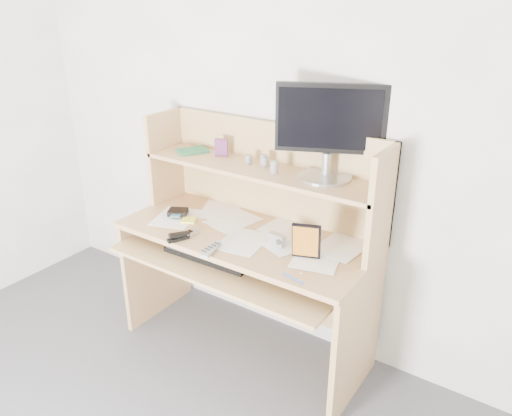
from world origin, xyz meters
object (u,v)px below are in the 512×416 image
Objects in this scene: tv_remote at (210,249)px; game_case at (306,241)px; keyboard at (211,254)px; desk at (253,237)px; monitor at (330,129)px.

game_case is (0.43, 0.19, 0.09)m from tv_remote.
game_case is (0.52, 0.09, 0.19)m from keyboard.
desk is 2.74× the size of monitor.
desk is at bearing 177.38° from monitor.
keyboard is at bearing -113.77° from desk.
monitor reaches higher than desk.
desk is 8.48× the size of tv_remote.
keyboard is 2.63× the size of game_case.
game_case reaches higher than keyboard.
keyboard is (-0.11, -0.24, -0.03)m from desk.
desk is at bearing 64.19° from keyboard.
monitor reaches higher than game_case.
tv_remote is (-0.02, -0.34, 0.07)m from desk.
monitor is (0.39, 0.48, 0.57)m from tv_remote.
tv_remote is 0.85× the size of game_case.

